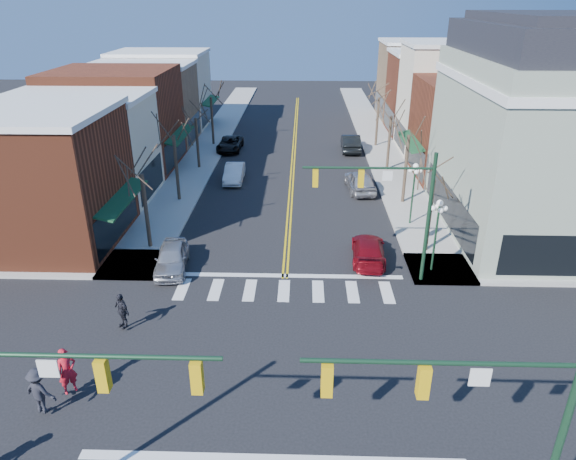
# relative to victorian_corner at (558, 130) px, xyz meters

# --- Properties ---
(ground) EXTENTS (160.00, 160.00, 0.00)m
(ground) POSITION_rel_victorian_corner_xyz_m (-16.50, -14.50, -6.66)
(ground) COLOR black
(ground) RESTS_ON ground
(sidewalk_left) EXTENTS (3.50, 70.00, 0.15)m
(sidewalk_left) POSITION_rel_victorian_corner_xyz_m (-25.25, 5.50, -6.58)
(sidewalk_left) COLOR #9E9B93
(sidewalk_left) RESTS_ON ground
(sidewalk_right) EXTENTS (3.50, 70.00, 0.15)m
(sidewalk_right) POSITION_rel_victorian_corner_xyz_m (-7.75, 5.50, -6.58)
(sidewalk_right) COLOR #9E9B93
(sidewalk_right) RESTS_ON ground
(bldg_left_brick_a) EXTENTS (10.00, 8.50, 8.00)m
(bldg_left_brick_a) POSITION_rel_victorian_corner_xyz_m (-32.00, -2.75, -2.66)
(bldg_left_brick_a) COLOR maroon
(bldg_left_brick_a) RESTS_ON ground
(bldg_left_stucco_a) EXTENTS (10.00, 7.00, 7.50)m
(bldg_left_stucco_a) POSITION_rel_victorian_corner_xyz_m (-32.00, 5.00, -2.91)
(bldg_left_stucco_a) COLOR beige
(bldg_left_stucco_a) RESTS_ON ground
(bldg_left_brick_b) EXTENTS (10.00, 9.00, 8.50)m
(bldg_left_brick_b) POSITION_rel_victorian_corner_xyz_m (-32.00, 13.00, -2.41)
(bldg_left_brick_b) COLOR maroon
(bldg_left_brick_b) RESTS_ON ground
(bldg_left_tan) EXTENTS (10.00, 7.50, 7.80)m
(bldg_left_tan) POSITION_rel_victorian_corner_xyz_m (-32.00, 21.25, -2.76)
(bldg_left_tan) COLOR #977653
(bldg_left_tan) RESTS_ON ground
(bldg_left_stucco_b) EXTENTS (10.00, 8.00, 8.20)m
(bldg_left_stucco_b) POSITION_rel_victorian_corner_xyz_m (-32.00, 29.00, -2.56)
(bldg_left_stucco_b) COLOR beige
(bldg_left_stucco_b) RESTS_ON ground
(bldg_right_brick_a) EXTENTS (10.00, 8.50, 8.00)m
(bldg_right_brick_a) POSITION_rel_victorian_corner_xyz_m (-1.00, 11.25, -2.66)
(bldg_right_brick_a) COLOR maroon
(bldg_right_brick_a) RESTS_ON ground
(bldg_right_stucco) EXTENTS (10.00, 7.00, 10.00)m
(bldg_right_stucco) POSITION_rel_victorian_corner_xyz_m (-1.00, 19.00, -1.66)
(bldg_right_stucco) COLOR beige
(bldg_right_stucco) RESTS_ON ground
(bldg_right_brick_b) EXTENTS (10.00, 8.00, 8.50)m
(bldg_right_brick_b) POSITION_rel_victorian_corner_xyz_m (-1.00, 26.50, -2.41)
(bldg_right_brick_b) COLOR maroon
(bldg_right_brick_b) RESTS_ON ground
(bldg_right_tan) EXTENTS (10.00, 8.00, 9.00)m
(bldg_right_tan) POSITION_rel_victorian_corner_xyz_m (-1.00, 34.50, -2.16)
(bldg_right_tan) COLOR #977653
(bldg_right_tan) RESTS_ON ground
(victorian_corner) EXTENTS (12.25, 14.25, 13.30)m
(victorian_corner) POSITION_rel_victorian_corner_xyz_m (0.00, 0.00, 0.00)
(victorian_corner) COLOR gray
(victorian_corner) RESTS_ON ground
(traffic_mast_near_left) EXTENTS (6.60, 0.28, 7.20)m
(traffic_mast_near_left) POSITION_rel_victorian_corner_xyz_m (-22.05, -21.90, -1.95)
(traffic_mast_near_left) COLOR #14331E
(traffic_mast_near_left) RESTS_ON ground
(traffic_mast_near_right) EXTENTS (6.60, 0.28, 7.20)m
(traffic_mast_near_right) POSITION_rel_victorian_corner_xyz_m (-10.95, -21.90, -1.95)
(traffic_mast_near_right) COLOR #14331E
(traffic_mast_near_right) RESTS_ON ground
(traffic_mast_far_right) EXTENTS (6.60, 0.28, 7.20)m
(traffic_mast_far_right) POSITION_rel_victorian_corner_xyz_m (-10.95, -7.10, -1.95)
(traffic_mast_far_right) COLOR #14331E
(traffic_mast_far_right) RESTS_ON ground
(lamppost_corner) EXTENTS (0.36, 0.36, 4.33)m
(lamppost_corner) POSITION_rel_victorian_corner_xyz_m (-8.30, -6.00, -3.70)
(lamppost_corner) COLOR #14331E
(lamppost_corner) RESTS_ON ground
(lamppost_midblock) EXTENTS (0.36, 0.36, 4.33)m
(lamppost_midblock) POSITION_rel_victorian_corner_xyz_m (-8.30, 0.50, -3.70)
(lamppost_midblock) COLOR #14331E
(lamppost_midblock) RESTS_ON ground
(tree_left_a) EXTENTS (0.24, 0.24, 4.76)m
(tree_left_a) POSITION_rel_victorian_corner_xyz_m (-24.90, -3.50, -4.28)
(tree_left_a) COLOR #382B21
(tree_left_a) RESTS_ON ground
(tree_left_b) EXTENTS (0.24, 0.24, 5.04)m
(tree_left_b) POSITION_rel_victorian_corner_xyz_m (-24.90, 4.50, -4.14)
(tree_left_b) COLOR #382B21
(tree_left_b) RESTS_ON ground
(tree_left_c) EXTENTS (0.24, 0.24, 4.55)m
(tree_left_c) POSITION_rel_victorian_corner_xyz_m (-24.90, 12.50, -4.38)
(tree_left_c) COLOR #382B21
(tree_left_c) RESTS_ON ground
(tree_left_d) EXTENTS (0.24, 0.24, 4.90)m
(tree_left_d) POSITION_rel_victorian_corner_xyz_m (-24.90, 20.50, -4.21)
(tree_left_d) COLOR #382B21
(tree_left_d) RESTS_ON ground
(tree_right_a) EXTENTS (0.24, 0.24, 4.62)m
(tree_right_a) POSITION_rel_victorian_corner_xyz_m (-8.10, -3.50, -4.35)
(tree_right_a) COLOR #382B21
(tree_right_a) RESTS_ON ground
(tree_right_b) EXTENTS (0.24, 0.24, 5.18)m
(tree_right_b) POSITION_rel_victorian_corner_xyz_m (-8.10, 4.50, -4.07)
(tree_right_b) COLOR #382B21
(tree_right_b) RESTS_ON ground
(tree_right_c) EXTENTS (0.24, 0.24, 4.83)m
(tree_right_c) POSITION_rel_victorian_corner_xyz_m (-8.10, 12.50, -4.24)
(tree_right_c) COLOR #382B21
(tree_right_c) RESTS_ON ground
(tree_right_d) EXTENTS (0.24, 0.24, 4.97)m
(tree_right_d) POSITION_rel_victorian_corner_xyz_m (-8.10, 20.50, -4.17)
(tree_right_d) COLOR #382B21
(tree_right_d) RESTS_ON ground
(car_left_near) EXTENTS (2.21, 4.43, 1.45)m
(car_left_near) POSITION_rel_victorian_corner_xyz_m (-22.90, -6.12, -5.93)
(car_left_near) COLOR #AAAAAF
(car_left_near) RESTS_ON ground
(car_left_mid) EXTENTS (1.57, 4.30, 1.41)m
(car_left_mid) POSITION_rel_victorian_corner_xyz_m (-21.30, 9.18, -5.95)
(car_left_mid) COLOR white
(car_left_mid) RESTS_ON ground
(car_left_far) EXTENTS (2.34, 4.86, 1.33)m
(car_left_far) POSITION_rel_victorian_corner_xyz_m (-22.90, 18.52, -5.99)
(car_left_far) COLOR black
(car_left_far) RESTS_ON ground
(car_right_near) EXTENTS (2.18, 4.71, 1.33)m
(car_right_near) POSITION_rel_victorian_corner_xyz_m (-11.70, -4.70, -5.99)
(car_right_near) COLOR maroon
(car_right_near) RESTS_ON ground
(car_right_mid) EXTENTS (2.43, 5.02, 1.65)m
(car_right_mid) POSITION_rel_victorian_corner_xyz_m (-11.05, 7.11, -5.83)
(car_right_mid) COLOR #A9A8AD
(car_right_mid) RESTS_ON ground
(car_right_far) EXTENTS (1.81, 5.04, 1.65)m
(car_right_far) POSITION_rel_victorian_corner_xyz_m (-10.85, 18.76, -5.83)
(car_right_far) COLOR black
(car_right_far) RESTS_ON ground
(pedestrian_red_a) EXTENTS (0.84, 0.82, 1.94)m
(pedestrian_red_a) POSITION_rel_victorian_corner_xyz_m (-24.47, -16.23, -5.54)
(pedestrian_red_a) COLOR red
(pedestrian_red_a) RESTS_ON sidewalk_left
(pedestrian_dark_a) EXTENTS (1.07, 0.97, 1.75)m
(pedestrian_dark_a) POSITION_rel_victorian_corner_xyz_m (-23.80, -11.93, -5.63)
(pedestrian_dark_a) COLOR black
(pedestrian_dark_a) RESTS_ON sidewalk_left
(pedestrian_dark_b) EXTENTS (1.37, 1.01, 1.90)m
(pedestrian_dark_b) POSITION_rel_victorian_corner_xyz_m (-25.03, -17.29, -5.56)
(pedestrian_dark_b) COLOR black
(pedestrian_dark_b) RESTS_ON sidewalk_left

